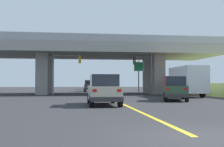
% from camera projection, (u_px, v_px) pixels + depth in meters
% --- Properties ---
extents(ground, '(160.00, 160.00, 0.00)m').
position_uv_depth(ground, '(100.00, 94.00, 38.00)').
color(ground, '#2B2B2D').
extents(overpass_bridge, '(32.55, 10.97, 7.49)m').
position_uv_depth(overpass_bridge, '(100.00, 56.00, 38.20)').
color(overpass_bridge, gray).
rests_on(overpass_bridge, ground).
extents(lane_divider_stripe, '(0.20, 27.90, 0.01)m').
position_uv_depth(lane_divider_stripe, '(118.00, 102.00, 21.09)').
color(lane_divider_stripe, yellow).
rests_on(lane_divider_stripe, ground).
extents(suv_lead, '(2.01, 4.60, 2.02)m').
position_uv_depth(suv_lead, '(103.00, 90.00, 18.12)').
color(suv_lead, '#B7B29E').
rests_on(suv_lead, ground).
extents(suv_crossing, '(3.17, 5.16, 2.02)m').
position_uv_depth(suv_crossing, '(175.00, 89.00, 23.04)').
color(suv_crossing, '#2D4C33').
rests_on(suv_crossing, ground).
extents(box_truck, '(2.33, 7.52, 3.24)m').
position_uv_depth(box_truck, '(185.00, 81.00, 29.79)').
color(box_truck, red).
rests_on(box_truck, ground).
extents(sedan_oncoming, '(1.95, 4.43, 2.02)m').
position_uv_depth(sedan_oncoming, '(89.00, 86.00, 48.07)').
color(sedan_oncoming, slate).
rests_on(sedan_oncoming, ground).
extents(traffic_signal_nearside, '(2.46, 0.36, 5.62)m').
position_uv_depth(traffic_signal_nearside, '(145.00, 68.00, 34.33)').
color(traffic_signal_nearside, '#56595E').
rests_on(traffic_signal_nearside, ground).
extents(traffic_signal_farside, '(3.51, 0.36, 5.73)m').
position_uv_depth(traffic_signal_farside, '(63.00, 66.00, 33.62)').
color(traffic_signal_farside, slate).
rests_on(traffic_signal_farside, ground).
extents(highway_sign, '(1.29, 0.17, 4.45)m').
position_uv_depth(highway_sign, '(139.00, 70.00, 35.82)').
color(highway_sign, '#56595E').
rests_on(highway_sign, ground).
extents(semi_truck_distant, '(2.33, 7.58, 3.17)m').
position_uv_depth(semi_truck_distant, '(96.00, 83.00, 65.85)').
color(semi_truck_distant, navy).
rests_on(semi_truck_distant, ground).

